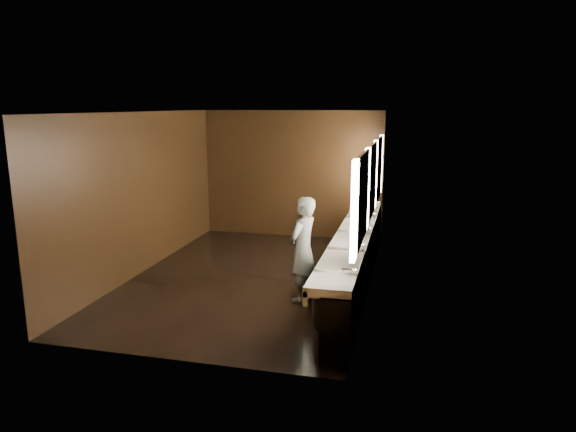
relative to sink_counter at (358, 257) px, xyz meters
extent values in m
plane|color=black|center=(-1.79, 0.00, -0.50)|extent=(6.00, 6.00, 0.00)
cube|color=#2D2D2B|center=(-1.79, 0.00, 2.30)|extent=(4.00, 6.00, 0.02)
cube|color=black|center=(-1.79, 3.00, 0.90)|extent=(4.00, 0.02, 2.80)
cube|color=black|center=(-1.79, -3.00, 0.90)|extent=(4.00, 0.02, 2.80)
cube|color=black|center=(-3.79, 0.00, 0.90)|extent=(0.02, 6.00, 2.80)
cube|color=black|center=(0.21, 0.00, 0.90)|extent=(0.02, 6.00, 2.80)
cube|color=black|center=(0.03, 0.00, -0.09)|extent=(0.36, 5.40, 0.81)
cube|color=white|center=(-0.07, 0.00, 0.35)|extent=(0.55, 5.40, 0.12)
cube|color=white|center=(-0.31, 0.00, 0.27)|extent=(0.06, 5.40, 0.18)
cylinder|color=silver|center=(0.12, -2.20, 0.49)|extent=(0.18, 0.04, 0.04)
cylinder|color=silver|center=(0.12, -1.10, 0.49)|extent=(0.18, 0.04, 0.04)
cylinder|color=silver|center=(0.12, 0.00, 0.49)|extent=(0.18, 0.04, 0.04)
cylinder|color=silver|center=(0.12, 1.10, 0.49)|extent=(0.18, 0.04, 0.04)
cylinder|color=silver|center=(0.12, 2.20, 0.49)|extent=(0.18, 0.04, 0.04)
cube|color=white|center=(0.18, -2.40, 1.25)|extent=(0.06, 0.22, 1.15)
cube|color=white|center=(0.19, -1.60, 1.25)|extent=(0.03, 1.32, 1.15)
cube|color=white|center=(0.18, -0.80, 1.25)|extent=(0.06, 0.23, 1.15)
cube|color=white|center=(0.19, 0.00, 1.25)|extent=(0.03, 1.32, 1.15)
cube|color=white|center=(0.18, 0.80, 1.25)|extent=(0.06, 0.23, 1.15)
cube|color=white|center=(0.19, 1.60, 1.25)|extent=(0.03, 1.32, 1.15)
cube|color=white|center=(0.18, 2.40, 1.25)|extent=(0.06, 0.22, 1.15)
imported|color=#88BBCB|center=(-0.74, -0.80, 0.30)|extent=(0.55, 0.68, 1.60)
cylinder|color=black|center=(-0.22, -1.68, -0.20)|extent=(0.38, 0.38, 0.59)
camera|label=1|loc=(0.76, -8.03, 2.41)|focal=32.00mm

